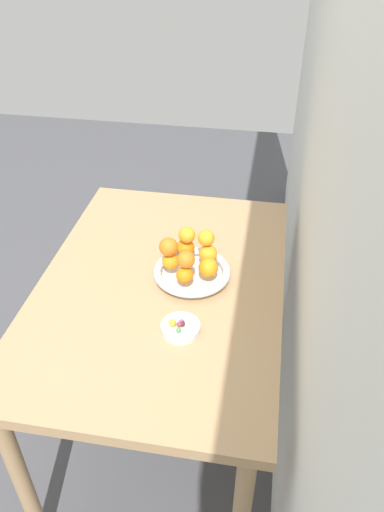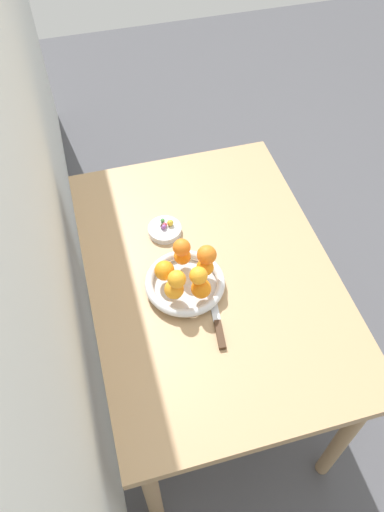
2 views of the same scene
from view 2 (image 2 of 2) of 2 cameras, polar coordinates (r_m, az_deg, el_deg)
name	(u,v)px [view 2 (image 2 of 2)]	position (r m, az deg, el deg)	size (l,w,h in m)	color
ground_plane	(205,373)	(2.20, 1.54, -13.23)	(6.00, 6.00, 0.00)	#4C4C51
wall_back	(19,176)	(1.16, -19.14, 8.66)	(4.00, 0.05, 2.50)	silver
dining_table	(210,287)	(1.63, 2.02, -3.55)	(1.10, 0.76, 0.74)	tan
fruit_bowl	(185,283)	(1.51, -0.81, -3.14)	(0.24, 0.24, 0.04)	silver
candy_dish	(165,230)	(1.65, -3.14, 3.00)	(0.11, 0.11, 0.02)	silver
orange_0	(174,289)	(1.44, -2.06, -3.83)	(0.06, 0.06, 0.06)	orange
orange_1	(201,288)	(1.44, 1.05, -3.73)	(0.06, 0.06, 0.06)	orange
orange_2	(205,267)	(1.49, 1.50, -1.28)	(0.05, 0.05, 0.05)	orange
orange_3	(182,256)	(1.51, -1.11, -0.04)	(0.05, 0.05, 0.05)	orange
orange_4	(164,271)	(1.48, -3.16, -1.67)	(0.06, 0.06, 0.06)	orange
orange_5	(198,276)	(1.40, 0.75, -2.25)	(0.05, 0.05, 0.05)	orange
orange_6	(177,279)	(1.39, -1.75, -2.67)	(0.05, 0.05, 0.05)	orange
orange_7	(207,255)	(1.44, 1.70, 0.14)	(0.06, 0.06, 0.06)	orange
orange_8	(182,247)	(1.47, -1.19, 0.99)	(0.05, 0.05, 0.05)	orange
candy_ball_0	(170,223)	(1.65, -2.50, 3.81)	(0.02, 0.02, 0.02)	gold
candy_ball_1	(163,226)	(1.64, -3.37, 3.46)	(0.02, 0.02, 0.02)	#472819
candy_ball_2	(165,225)	(1.64, -3.14, 3.57)	(0.02, 0.02, 0.02)	#C6384C
candy_ball_3	(163,220)	(1.66, -3.39, 4.09)	(0.01, 0.01, 0.01)	#4C9947
candy_ball_4	(164,227)	(1.64, -3.25, 3.34)	(0.02, 0.02, 0.02)	#8C4C99
knife	(216,317)	(1.46, 2.78, -6.92)	(0.26, 0.05, 0.01)	#3F2819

